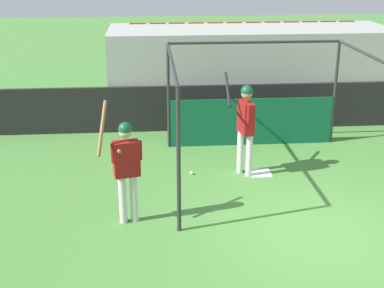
{
  "coord_description": "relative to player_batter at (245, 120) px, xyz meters",
  "views": [
    {
      "loc": [
        -2.75,
        -7.65,
        4.46
      ],
      "look_at": [
        -1.99,
        1.58,
        1.05
      ],
      "focal_mm": 50.0,
      "sensor_mm": 36.0,
      "label": 1
    }
  ],
  "objects": [
    {
      "name": "player_batter",
      "position": [
        0.0,
        0.0,
        0.0
      ],
      "size": [
        0.54,
        0.91,
        2.05
      ],
      "rotation": [
        0.0,
        0.0,
        1.73
      ],
      "color": "silver",
      "rests_on": "ground"
    },
    {
      "name": "baseball",
      "position": [
        -1.09,
        0.05,
        -1.14
      ],
      "size": [
        0.07,
        0.07,
        0.07
      ],
      "color": "white",
      "rests_on": "ground"
    },
    {
      "name": "outfield_wall",
      "position": [
        0.83,
        2.97,
        -0.59
      ],
      "size": [
        24.0,
        0.12,
        1.18
      ],
      "color": "black",
      "rests_on": "ground"
    },
    {
      "name": "ground_plane",
      "position": [
        0.83,
        -2.52,
        -1.18
      ],
      "size": [
        60.0,
        60.0,
        0.0
      ],
      "primitive_type": "plane",
      "color": "#477F38"
    },
    {
      "name": "batting_cage",
      "position": [
        0.48,
        1.04,
        -0.08
      ],
      "size": [
        4.0,
        4.1,
        2.48
      ],
      "color": "#282828",
      "rests_on": "ground"
    },
    {
      "name": "player_waiting",
      "position": [
        -2.34,
        -1.88,
        -0.08
      ],
      "size": [
        0.73,
        0.58,
        2.13
      ],
      "rotation": [
        0.0,
        0.0,
        -2.92
      ],
      "color": "silver",
      "rests_on": "ground"
    },
    {
      "name": "home_plate",
      "position": [
        0.36,
        -0.01,
        -1.17
      ],
      "size": [
        0.44,
        0.44,
        0.02
      ],
      "color": "white",
      "rests_on": "ground"
    },
    {
      "name": "bleacher_section",
      "position": [
        0.83,
        4.23,
        0.05
      ],
      "size": [
        7.6,
        2.4,
        2.46
      ],
      "color": "#9E9E99",
      "rests_on": "ground"
    }
  ]
}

